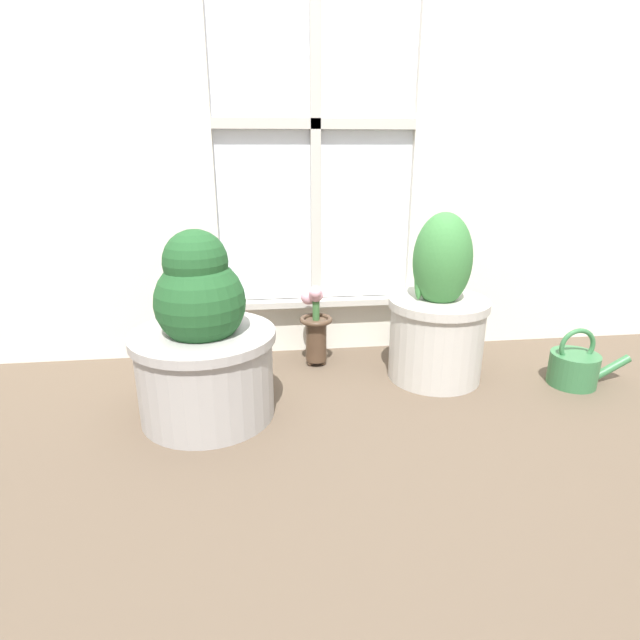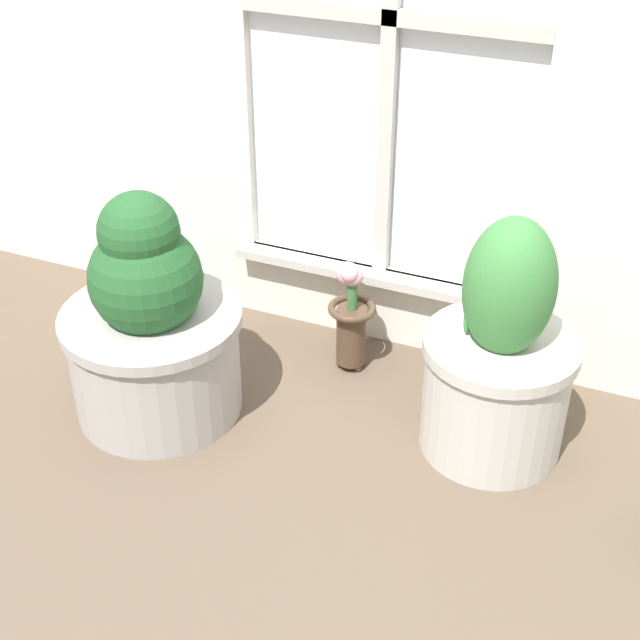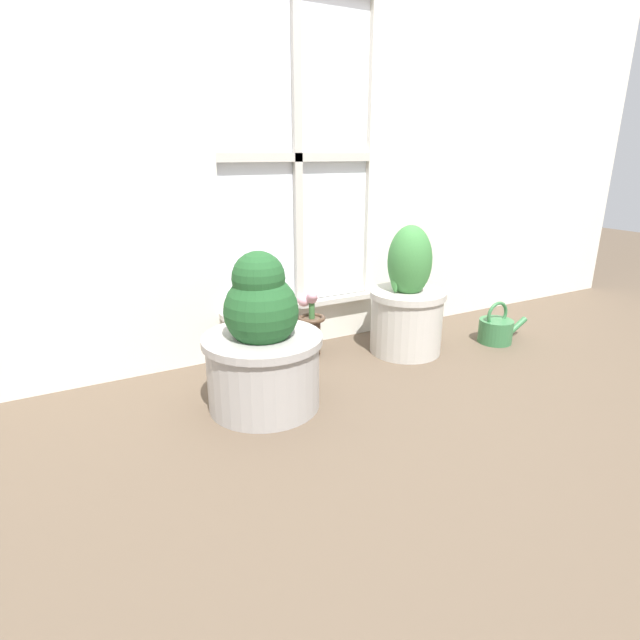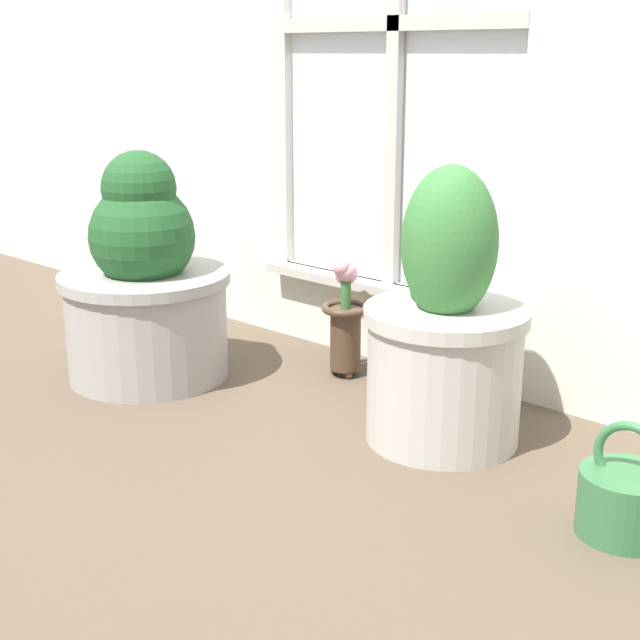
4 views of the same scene
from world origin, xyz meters
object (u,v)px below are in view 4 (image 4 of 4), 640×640
Objects in this scene: potted_plant_right at (445,336)px; watering_can at (628,501)px; potted_plant_left at (145,289)px; flower_vase at (345,316)px.

potted_plant_right is 2.02× the size of watering_can.
potted_plant_right is at bearing 12.81° from potted_plant_left.
watering_can is (0.46, -0.12, -0.17)m from potted_plant_right.
potted_plant_left is 0.79m from potted_plant_right.
potted_plant_right is 0.50m from watering_can.
potted_plant_left is at bearing -167.19° from potted_plant_right.
potted_plant_left is 1.24m from watering_can.
potted_plant_right is at bearing -21.43° from flower_vase.
flower_vase is (-0.40, 0.16, -0.07)m from potted_plant_right.
potted_plant_right is at bearing 165.66° from watering_can.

